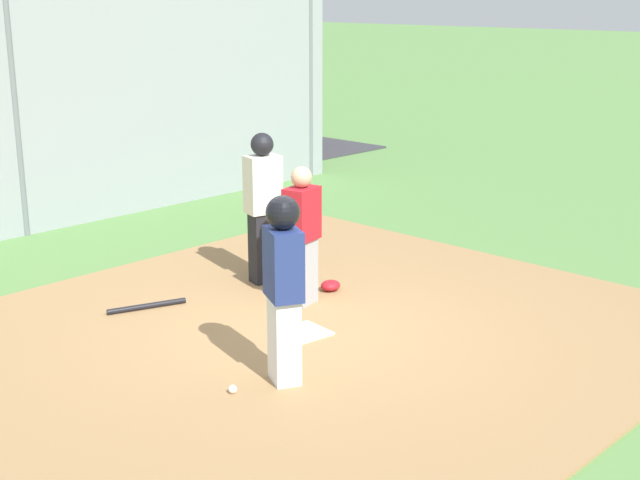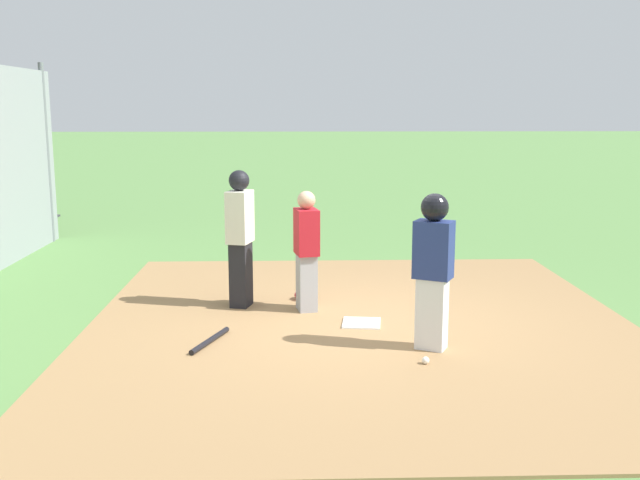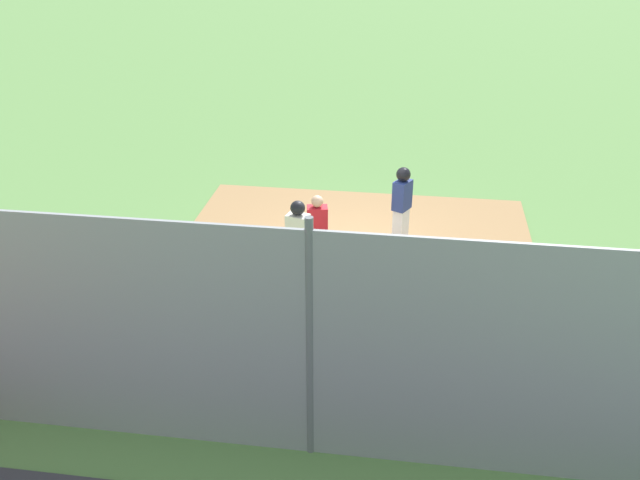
{
  "view_description": "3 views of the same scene",
  "coord_description": "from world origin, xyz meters",
  "px_view_note": "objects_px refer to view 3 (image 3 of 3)",
  "views": [
    {
      "loc": [
        5.75,
        5.69,
        3.27
      ],
      "look_at": [
        -0.6,
        -0.35,
        0.8
      ],
      "focal_mm": 49.32,
      "sensor_mm": 36.0,
      "label": 1
    },
    {
      "loc": [
        8.18,
        -0.76,
        2.53
      ],
      "look_at": [
        -0.6,
        -0.47,
        0.93
      ],
      "focal_mm": 40.75,
      "sensor_mm": 36.0,
      "label": 2
    },
    {
      "loc": [
        1.11,
        -12.29,
        6.56
      ],
      "look_at": [
        -0.51,
        -1.03,
        0.83
      ],
      "focal_mm": 39.43,
      "sensor_mm": 36.0,
      "label": 3
    }
  ],
  "objects_px": {
    "home_plate": "(353,254)",
    "catcher_mask": "(291,264)",
    "umpire": "(298,244)",
    "catcher": "(317,232)",
    "runner": "(402,201)",
    "baseball": "(423,246)",
    "baseball_bat": "(380,300)"
  },
  "relations": [
    {
      "from": "umpire",
      "to": "catcher_mask",
      "type": "bearing_deg",
      "value": 35.61
    },
    {
      "from": "home_plate",
      "to": "baseball",
      "type": "distance_m",
      "value": 1.46
    },
    {
      "from": "runner",
      "to": "catcher_mask",
      "type": "bearing_deg",
      "value": 60.82
    },
    {
      "from": "home_plate",
      "to": "runner",
      "type": "height_order",
      "value": "runner"
    },
    {
      "from": "catcher",
      "to": "baseball_bat",
      "type": "distance_m",
      "value": 1.82
    },
    {
      "from": "baseball_bat",
      "to": "runner",
      "type": "bearing_deg",
      "value": 104.15
    },
    {
      "from": "runner",
      "to": "catcher_mask",
      "type": "relative_size",
      "value": 6.85
    },
    {
      "from": "home_plate",
      "to": "catcher_mask",
      "type": "distance_m",
      "value": 1.32
    },
    {
      "from": "home_plate",
      "to": "baseball",
      "type": "relative_size",
      "value": 5.95
    },
    {
      "from": "baseball",
      "to": "umpire",
      "type": "bearing_deg",
      "value": -138.09
    },
    {
      "from": "home_plate",
      "to": "catcher",
      "type": "distance_m",
      "value": 1.17
    },
    {
      "from": "catcher",
      "to": "umpire",
      "type": "height_order",
      "value": "umpire"
    },
    {
      "from": "home_plate",
      "to": "baseball",
      "type": "bearing_deg",
      "value": 20.58
    },
    {
      "from": "catcher",
      "to": "runner",
      "type": "distance_m",
      "value": 2.0
    },
    {
      "from": "runner",
      "to": "baseball",
      "type": "bearing_deg",
      "value": -169.11
    },
    {
      "from": "catcher",
      "to": "umpire",
      "type": "xyz_separation_m",
      "value": [
        -0.22,
        -0.83,
        0.15
      ]
    },
    {
      "from": "home_plate",
      "to": "umpire",
      "type": "bearing_deg",
      "value": -119.75
    },
    {
      "from": "runner",
      "to": "catcher_mask",
      "type": "xyz_separation_m",
      "value": [
        -2.02,
        -1.34,
        -0.88
      ]
    },
    {
      "from": "baseball",
      "to": "home_plate",
      "type": "bearing_deg",
      "value": -159.42
    },
    {
      "from": "baseball",
      "to": "catcher_mask",
      "type": "bearing_deg",
      "value": -154.31
    },
    {
      "from": "baseball_bat",
      "to": "umpire",
      "type": "bearing_deg",
      "value": -168.74
    },
    {
      "from": "catcher",
      "to": "catcher_mask",
      "type": "xyz_separation_m",
      "value": [
        -0.51,
        -0.05,
        -0.71
      ]
    },
    {
      "from": "catcher",
      "to": "baseball",
      "type": "xyz_separation_m",
      "value": [
        1.99,
        1.15,
        -0.73
      ]
    },
    {
      "from": "catcher",
      "to": "home_plate",
      "type": "bearing_deg",
      "value": -55.45
    },
    {
      "from": "umpire",
      "to": "baseball_bat",
      "type": "xyz_separation_m",
      "value": [
        1.49,
        -0.23,
        -0.89
      ]
    },
    {
      "from": "runner",
      "to": "catcher",
      "type": "bearing_deg",
      "value": 67.61
    },
    {
      "from": "catcher",
      "to": "catcher_mask",
      "type": "bearing_deg",
      "value": 84.99
    },
    {
      "from": "catcher",
      "to": "baseball",
      "type": "bearing_deg",
      "value": -71.05
    },
    {
      "from": "umpire",
      "to": "catcher_mask",
      "type": "height_order",
      "value": "umpire"
    },
    {
      "from": "runner",
      "to": "baseball_bat",
      "type": "distance_m",
      "value": 2.53
    },
    {
      "from": "umpire",
      "to": "catcher",
      "type": "bearing_deg",
      "value": 0.6
    },
    {
      "from": "home_plate",
      "to": "umpire",
      "type": "relative_size",
      "value": 0.25
    }
  ]
}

